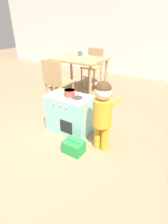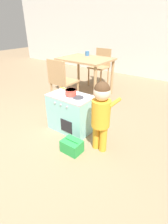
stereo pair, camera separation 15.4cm
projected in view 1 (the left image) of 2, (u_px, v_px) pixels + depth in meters
The scene contains 10 objects.
ground_plane at pixel (18, 155), 2.13m from camera, with size 16.00×16.00×0.00m, color #8E7556.
wall_back at pixel (136, 27), 4.63m from camera, with size 10.00×0.06×2.60m.
play_kitchen at pixel (70, 113), 2.50m from camera, with size 0.62×0.39×0.55m.
toy_pot at pixel (69, 92), 2.35m from camera, with size 0.26×0.15×0.08m.
child_figure at pixel (103, 109), 1.99m from camera, with size 0.24×0.37×0.88m.
toy_basket at pixel (74, 147), 2.14m from camera, with size 0.24×0.18×0.18m.
dining_table at pixel (79, 64), 3.59m from camera, with size 1.03×0.78×0.78m.
dining_chair_near at pixel (57, 81), 3.16m from camera, with size 0.41×0.41×0.86m.
dining_chair_far at pixel (93, 65), 4.31m from camera, with size 0.41×0.41×0.86m.
cup_on_table at pixel (80, 54), 3.75m from camera, with size 0.09×0.09×0.10m.
Camera 1 is at (1.55, -0.97, 1.45)m, focal length 28.00 mm.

